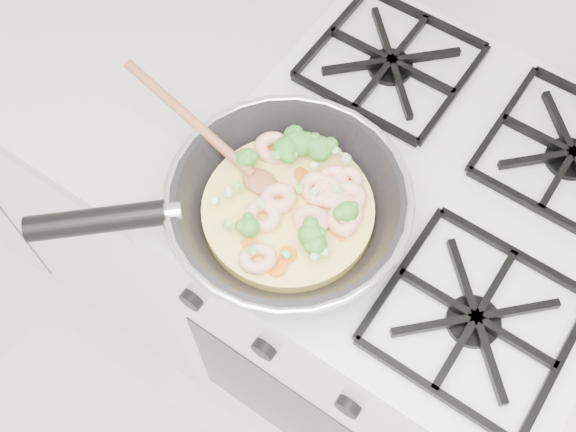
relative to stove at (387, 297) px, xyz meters
The scene contains 3 objects.
stove is the anchor object (origin of this frame).
counter_left 0.80m from the stove, behind, with size 1.00×0.60×0.90m.
skillet 0.54m from the stove, 126.89° to the right, with size 0.46×0.40×0.09m.
Camera 1 is at (0.12, 1.18, 1.73)m, focal length 42.56 mm.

